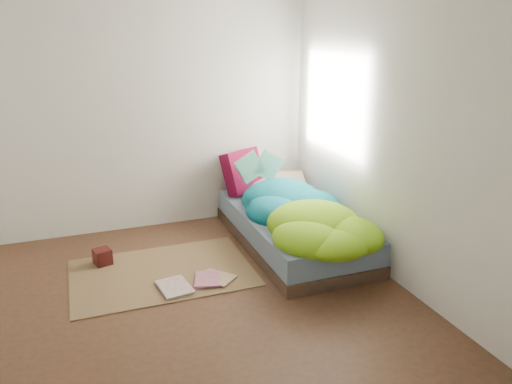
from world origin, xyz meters
The scene contains 12 objects.
ground centered at (0.00, 0.00, 0.00)m, with size 3.50×3.50×0.00m, color #3F2818.
room_walls centered at (0.01, 0.01, 1.63)m, with size 3.54×3.54×2.62m.
bed centered at (1.22, 0.72, 0.17)m, with size 1.00×2.00×0.34m.
duvet centered at (1.22, 0.50, 0.51)m, with size 0.96×1.84×0.34m, color #064A67, non-canonical shape.
rug centered at (-0.15, 0.55, 0.01)m, with size 1.60×1.10×0.01m, color brown.
pillow_floral centered at (1.40, 1.51, 0.41)m, with size 0.60×0.37×0.13m, color beige.
pillow_magenta centered at (0.98, 1.55, 0.58)m, with size 0.48×0.15×0.48m, color #48041D.
open_book centered at (1.05, 1.22, 0.81)m, with size 0.44×0.10×0.27m, color green, non-canonical shape.
wooden_box centered at (-0.64, 0.91, 0.09)m, with size 0.15×0.15×0.15m, color #3D0E0D.
floor_book_a centered at (-0.23, 0.19, 0.02)m, with size 0.25×0.34×0.03m, color beige.
floor_book_b centered at (0.08, 0.28, 0.03)m, with size 0.22×0.29×0.03m, color #C7728E.
floor_book_c centered at (0.19, 0.17, 0.02)m, with size 0.22×0.30×0.02m, color tan.
Camera 1 is at (-0.78, -3.56, 2.13)m, focal length 35.00 mm.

